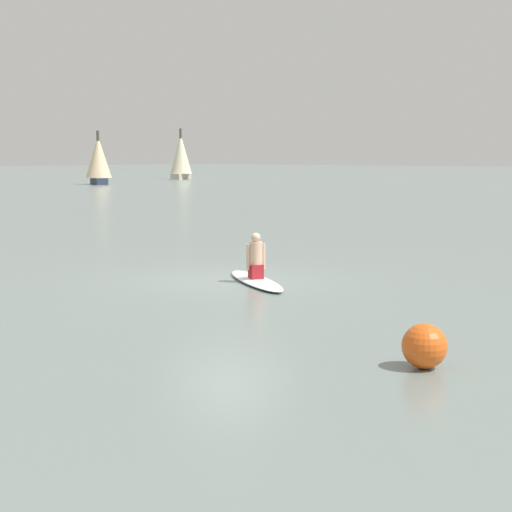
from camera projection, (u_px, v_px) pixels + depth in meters
The scene contains 6 objects.
ground_plane at pixel (228, 281), 17.25m from camera, with size 400.00×400.00×0.00m, color slate.
surfboard at pixel (256, 280), 16.94m from camera, with size 3.09×0.64×0.10m, color white.
person_paddler at pixel (256, 258), 16.88m from camera, with size 0.41×0.40×0.97m.
sailboat_far_right at pixel (98, 159), 76.93m from camera, with size 3.66×3.33×5.15m.
sailboat_distant at pixel (181, 156), 94.82m from camera, with size 3.38×3.82×5.99m.
buoy_marker at pixel (424, 346), 10.06m from camera, with size 0.58×0.58×0.58m, color #E55919.
Camera 1 is at (11.74, -12.38, 2.66)m, focal length 56.03 mm.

